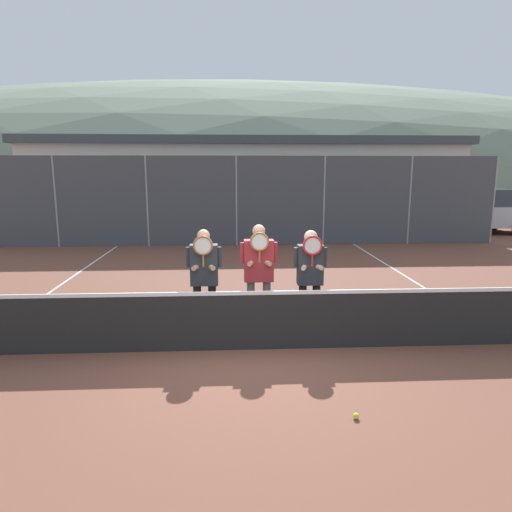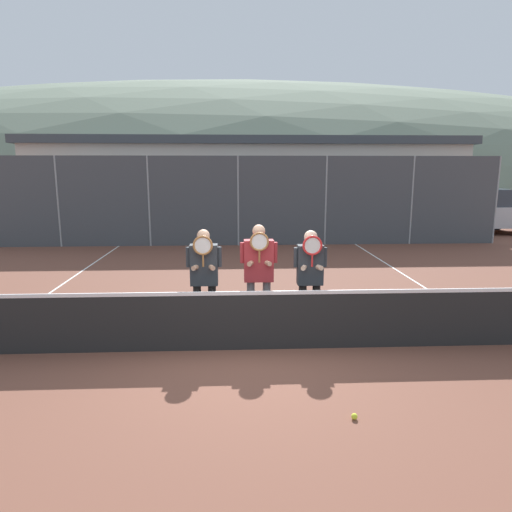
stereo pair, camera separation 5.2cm
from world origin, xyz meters
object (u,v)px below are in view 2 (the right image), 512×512
object	(u,v)px
player_leftmost	(204,273)
car_center	(360,211)
car_left_of_center	(239,212)
car_right_of_center	(477,211)
player_center_left	(259,269)
player_center_right	(310,273)
car_far_left	(109,213)
tennis_ball_on_court	(354,416)

from	to	relation	value
player_leftmost	car_center	xyz separation A→B (m)	(5.80, 11.68, -0.10)
car_left_of_center	car_right_of_center	world-z (taller)	car_right_of_center
player_center_left	player_center_right	bearing A→B (deg)	-7.07
player_leftmost	car_far_left	xyz separation A→B (m)	(-4.61, 11.58, -0.12)
player_center_right	player_leftmost	bearing A→B (deg)	179.78
car_far_left	car_left_of_center	size ratio (longest dim) A/B	0.95
car_center	tennis_ball_on_court	world-z (taller)	car_center
player_center_right	car_right_of_center	size ratio (longest dim) A/B	0.39
player_center_right	car_center	bearing A→B (deg)	70.80
player_center_right	car_center	distance (m)	12.37
car_left_of_center	player_center_right	bearing A→B (deg)	-85.01
car_left_of_center	car_center	distance (m)	5.08
car_center	tennis_ball_on_court	xyz separation A→B (m)	(-4.01, -14.40, -0.91)
tennis_ball_on_court	car_center	bearing A→B (deg)	74.45
player_center_left	car_right_of_center	bearing A→B (deg)	49.13
player_center_right	car_left_of_center	xyz separation A→B (m)	(-1.01, 11.61, -0.11)
player_leftmost	car_center	size ratio (longest dim) A/B	0.43
car_center	car_right_of_center	size ratio (longest dim) A/B	0.92
player_center_right	player_center_left	bearing A→B (deg)	172.93
car_far_left	car_right_of_center	size ratio (longest dim) A/B	1.03
car_center	tennis_ball_on_court	distance (m)	14.97
tennis_ball_on_court	car_far_left	bearing A→B (deg)	114.10
player_leftmost	player_center_right	size ratio (longest dim) A/B	1.01
player_leftmost	tennis_ball_on_court	world-z (taller)	player_leftmost
player_leftmost	car_left_of_center	world-z (taller)	car_left_of_center
player_center_right	car_right_of_center	distance (m)	14.55
player_center_right	car_left_of_center	world-z (taller)	car_left_of_center
player_leftmost	car_center	bearing A→B (deg)	63.60
car_left_of_center	car_right_of_center	distance (m)	9.99
car_left_of_center	tennis_ball_on_court	size ratio (longest dim) A/B	70.42
player_center_right	car_left_of_center	bearing A→B (deg)	94.99
player_leftmost	car_right_of_center	xyz separation A→B (m)	(10.71, 11.44, -0.09)
tennis_ball_on_court	player_leftmost	bearing A→B (deg)	123.36
player_center_left	car_left_of_center	world-z (taller)	player_center_left
player_center_right	car_far_left	distance (m)	13.20
car_left_of_center	car_right_of_center	xyz separation A→B (m)	(9.99, -0.16, 0.02)
player_center_right	car_center	world-z (taller)	car_center
player_leftmost	car_far_left	distance (m)	12.46
car_far_left	car_right_of_center	distance (m)	15.31
car_left_of_center	car_far_left	bearing A→B (deg)	-179.76
car_far_left	player_center_left	bearing A→B (deg)	-64.41
tennis_ball_on_court	car_right_of_center	bearing A→B (deg)	57.80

